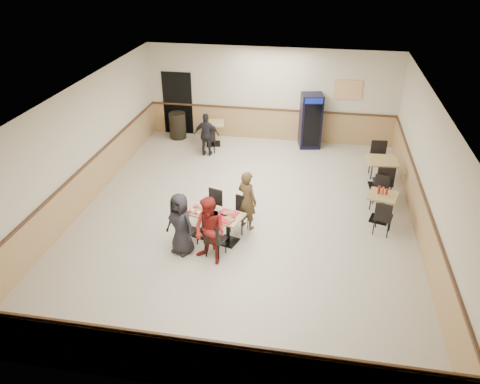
% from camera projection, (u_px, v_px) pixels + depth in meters
% --- Properties ---
extents(ground, '(10.00, 10.00, 0.00)m').
position_uv_depth(ground, '(244.00, 216.00, 11.34)').
color(ground, beige).
rests_on(ground, ground).
extents(room_shell, '(10.00, 10.00, 10.00)m').
position_uv_depth(room_shell, '(323.00, 157.00, 12.99)').
color(room_shell, silver).
rests_on(room_shell, ground).
extents(main_table, '(1.37, 0.96, 0.67)m').
position_uv_depth(main_table, '(215.00, 222.00, 10.31)').
color(main_table, black).
rests_on(main_table, ground).
extents(main_chairs, '(1.49, 1.72, 0.84)m').
position_uv_depth(main_chairs, '(214.00, 222.00, 10.33)').
color(main_chairs, black).
rests_on(main_chairs, ground).
extents(diner_woman_left, '(0.81, 0.69, 1.40)m').
position_uv_depth(diner_woman_left, '(181.00, 224.00, 9.75)').
color(diner_woman_left, black).
rests_on(diner_woman_left, ground).
extents(diner_woman_right, '(0.90, 0.82, 1.49)m').
position_uv_depth(diner_woman_right, '(210.00, 231.00, 9.45)').
color(diner_woman_right, maroon).
rests_on(diner_woman_right, ground).
extents(diner_man_opposite, '(0.62, 0.56, 1.43)m').
position_uv_depth(diner_man_opposite, '(247.00, 200.00, 10.60)').
color(diner_man_opposite, '#4F3C21').
rests_on(diner_man_opposite, ground).
extents(lone_diner, '(0.80, 0.36, 1.33)m').
position_uv_depth(lone_diner, '(207.00, 135.00, 14.17)').
color(lone_diner, black).
rests_on(lone_diner, ground).
extents(tabletop_clutter, '(1.13, 0.68, 0.12)m').
position_uv_depth(tabletop_clutter, '(214.00, 213.00, 10.15)').
color(tabletop_clutter, '#B20B20').
rests_on(tabletop_clutter, main_table).
extents(side_table_near, '(0.79, 0.79, 0.69)m').
position_uv_depth(side_table_near, '(381.00, 203.00, 10.98)').
color(side_table_near, black).
rests_on(side_table_near, ground).
extents(side_table_near_chair_south, '(0.50, 0.50, 0.87)m').
position_uv_depth(side_table_near_chair_south, '(383.00, 216.00, 10.52)').
color(side_table_near_chair_south, black).
rests_on(side_table_near_chair_south, ground).
extents(side_table_near_chair_north, '(0.50, 0.50, 0.87)m').
position_uv_depth(side_table_near_chair_north, '(379.00, 193.00, 11.46)').
color(side_table_near_chair_north, black).
rests_on(side_table_near_chair_north, ground).
extents(side_table_far, '(0.82, 0.82, 0.81)m').
position_uv_depth(side_table_far, '(381.00, 169.00, 12.39)').
color(side_table_far, black).
rests_on(side_table_far, ground).
extents(side_table_far_chair_south, '(0.52, 0.52, 1.03)m').
position_uv_depth(side_table_far_chair_south, '(383.00, 181.00, 11.84)').
color(side_table_far_chair_south, black).
rests_on(side_table_far_chair_south, ground).
extents(side_table_far_chair_north, '(0.52, 0.52, 1.03)m').
position_uv_depth(side_table_far_chair_north, '(379.00, 160.00, 12.96)').
color(side_table_far_chair_north, black).
rests_on(side_table_far_chair_north, ground).
extents(condiment_caddy, '(0.23, 0.06, 0.20)m').
position_uv_depth(condiment_caddy, '(382.00, 190.00, 10.87)').
color(condiment_caddy, '#A60B20').
rests_on(condiment_caddy, side_table_near).
extents(back_table, '(0.84, 0.84, 0.75)m').
position_uv_depth(back_table, '(213.00, 130.00, 14.98)').
color(back_table, black).
rests_on(back_table, ground).
extents(back_table_chair_lone, '(0.53, 0.53, 0.95)m').
position_uv_depth(back_table_chair_lone, '(209.00, 138.00, 14.48)').
color(back_table_chair_lone, black).
rests_on(back_table_chair_lone, ground).
extents(pepsi_cooler, '(0.76, 0.76, 1.71)m').
position_uv_depth(pepsi_cooler, '(311.00, 121.00, 14.68)').
color(pepsi_cooler, black).
rests_on(pepsi_cooler, ground).
extents(trash_bin, '(0.54, 0.54, 0.86)m').
position_uv_depth(trash_bin, '(178.00, 126.00, 15.51)').
color(trash_bin, black).
rests_on(trash_bin, ground).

